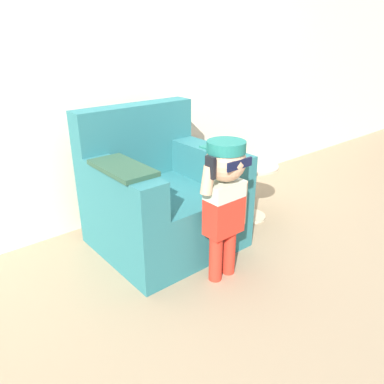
% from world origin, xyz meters
% --- Properties ---
extents(ground_plane, '(10.00, 10.00, 0.00)m').
position_xyz_m(ground_plane, '(0.00, 0.00, 0.00)').
color(ground_plane, '#998466').
extents(wall_back, '(10.00, 0.05, 2.60)m').
position_xyz_m(wall_back, '(0.00, 0.66, 1.30)').
color(wall_back, beige).
rests_on(wall_back, ground_plane).
extents(armchair, '(0.99, 0.91, 1.03)m').
position_xyz_m(armchair, '(-0.18, 0.03, 0.37)').
color(armchair, '#286B70').
rests_on(armchair, ground_plane).
extents(person_child, '(0.38, 0.29, 0.94)m').
position_xyz_m(person_child, '(-0.14, -0.60, 0.63)').
color(person_child, red).
rests_on(person_child, ground_plane).
extents(side_table, '(0.43, 0.43, 0.49)m').
position_xyz_m(side_table, '(0.66, -0.14, 0.30)').
color(side_table, beige).
rests_on(side_table, ground_plane).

